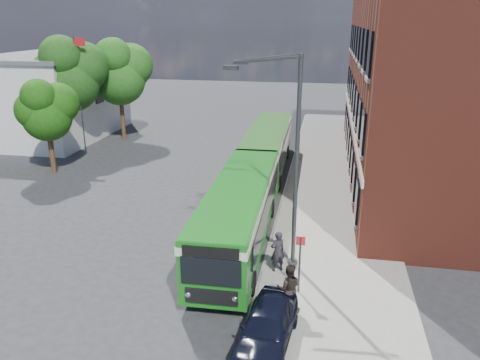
% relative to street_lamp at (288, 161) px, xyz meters
% --- Properties ---
extents(ground, '(120.00, 120.00, 0.00)m').
position_rel_street_lamp_xyz_m(ground, '(-4.84, 2.00, -4.79)').
color(ground, '#29292C').
rests_on(ground, ground).
extents(pavement, '(6.00, 48.00, 0.15)m').
position_rel_street_lamp_xyz_m(pavement, '(2.16, 10.00, -4.72)').
color(pavement, gray).
rests_on(pavement, ground).
extents(kerb_line, '(0.12, 48.00, 0.01)m').
position_rel_street_lamp_xyz_m(kerb_line, '(-0.89, 10.00, -4.79)').
color(kerb_line, beige).
rests_on(kerb_line, ground).
extents(brick_office, '(12.10, 26.00, 14.20)m').
position_rel_street_lamp_xyz_m(brick_office, '(9.16, 14.00, 2.18)').
color(brick_office, maroon).
rests_on(brick_office, ground).
extents(white_building, '(9.40, 13.40, 7.30)m').
position_rel_street_lamp_xyz_m(white_building, '(-22.84, 20.00, -1.13)').
color(white_building, beige).
rests_on(white_building, ground).
extents(flagpole, '(0.95, 0.10, 9.00)m').
position_rel_street_lamp_xyz_m(flagpole, '(-17.29, 15.00, 0.15)').
color(flagpole, '#343739').
rests_on(flagpole, ground).
extents(street_lamp, '(2.96, 2.38, 9.00)m').
position_rel_street_lamp_xyz_m(street_lamp, '(0.00, 0.00, 0.00)').
color(street_lamp, '#343739').
rests_on(street_lamp, ground).
extents(bus_stop_sign, '(0.35, 0.08, 2.52)m').
position_rel_street_lamp_xyz_m(bus_stop_sign, '(0.76, -2.20, -3.28)').
color(bus_stop_sign, '#343739').
rests_on(bus_stop_sign, ground).
extents(bus_front, '(2.88, 12.52, 3.02)m').
position_rel_street_lamp_xyz_m(bus_front, '(-2.32, 1.79, -2.96)').
color(bus_front, '#176518').
rests_on(bus_front, ground).
extents(bus_rear, '(2.82, 12.10, 3.02)m').
position_rel_street_lamp_xyz_m(bus_rear, '(-2.53, 13.42, -2.96)').
color(bus_rear, '#2E6322').
rests_on(bus_rear, ground).
extents(parked_car, '(1.97, 4.15, 1.37)m').
position_rel_street_lamp_xyz_m(parked_car, '(-0.04, -5.51, -3.96)').
color(parked_car, black).
rests_on(parked_car, pavement).
extents(pedestrian_a, '(0.79, 0.73, 1.80)m').
position_rel_street_lamp_xyz_m(pedestrian_a, '(-0.24, -0.72, -3.74)').
color(pedestrian_a, black).
rests_on(pedestrian_a, pavement).
extents(pedestrian_b, '(0.97, 0.79, 1.86)m').
position_rel_street_lamp_xyz_m(pedestrian_b, '(0.47, -3.50, -3.71)').
color(pedestrian_b, black).
rests_on(pedestrian_b, pavement).
extents(tree_left, '(3.89, 3.70, 6.57)m').
position_rel_street_lamp_xyz_m(tree_left, '(-17.12, 10.11, -0.34)').
color(tree_left, '#3A2315').
rests_on(tree_left, ground).
extents(tree_mid, '(5.40, 5.14, 9.13)m').
position_rel_street_lamp_xyz_m(tree_mid, '(-18.49, 15.89, 1.40)').
color(tree_mid, '#3A2315').
rests_on(tree_mid, ground).
extents(tree_right, '(5.22, 4.96, 8.81)m').
position_rel_street_lamp_xyz_m(tree_right, '(-16.21, 19.93, 1.19)').
color(tree_right, '#3A2315').
rests_on(tree_right, ground).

